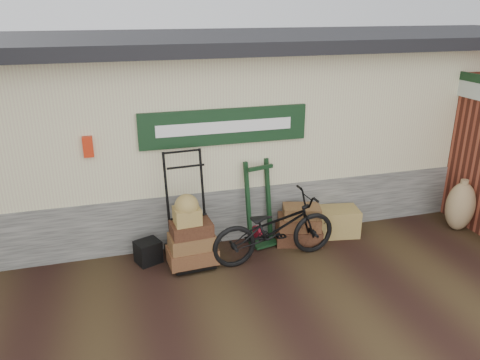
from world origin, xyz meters
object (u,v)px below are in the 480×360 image
object	(u,v)px
green_barrow	(260,203)
bicycle	(275,225)
porter_trolley	(188,208)
black_trunk	(148,252)
wicker_hamper	(336,222)
suitcase_stack	(299,224)

from	to	relation	value
green_barrow	bicycle	size ratio (longest dim) A/B	0.70
porter_trolley	black_trunk	distance (m)	0.93
wicker_hamper	bicycle	distance (m)	1.43
porter_trolley	bicycle	world-z (taller)	porter_trolley
black_trunk	green_barrow	bearing A→B (deg)	4.95
black_trunk	suitcase_stack	bearing A→B (deg)	-0.73
green_barrow	black_trunk	xyz separation A→B (m)	(-1.83, -0.16, -0.51)
green_barrow	black_trunk	world-z (taller)	green_barrow
black_trunk	bicycle	size ratio (longest dim) A/B	0.18
suitcase_stack	green_barrow	bearing A→B (deg)	162.97
suitcase_stack	black_trunk	distance (m)	2.45
green_barrow	black_trunk	bearing A→B (deg)	171.74
suitcase_stack	black_trunk	world-z (taller)	suitcase_stack
suitcase_stack	bicycle	world-z (taller)	bicycle
green_barrow	suitcase_stack	xyz separation A→B (m)	(0.62, -0.19, -0.36)
green_barrow	suitcase_stack	size ratio (longest dim) A/B	1.87
black_trunk	bicycle	distance (m)	1.96
wicker_hamper	suitcase_stack	bearing A→B (deg)	-173.01
wicker_hamper	porter_trolley	bearing A→B (deg)	-176.07
porter_trolley	suitcase_stack	world-z (taller)	porter_trolley
wicker_hamper	bicycle	bearing A→B (deg)	-159.55
suitcase_stack	wicker_hamper	distance (m)	0.74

